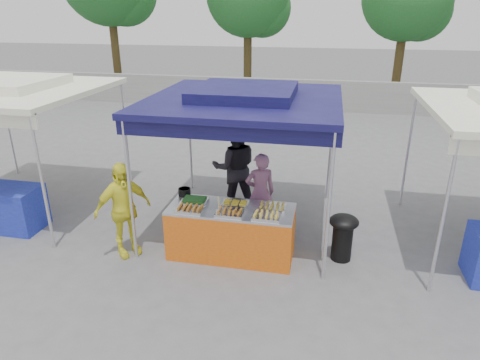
% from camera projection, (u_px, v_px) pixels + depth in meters
% --- Properties ---
extents(ground_plane, '(80.00, 80.00, 0.00)m').
position_uv_depth(ground_plane, '(233.00, 251.00, 7.17)').
color(ground_plane, slate).
extents(back_wall, '(40.00, 0.25, 1.20)m').
position_uv_depth(back_wall, '(293.00, 94.00, 16.93)').
color(back_wall, gray).
rests_on(back_wall, ground_plane).
extents(main_canopy, '(3.20, 3.20, 2.57)m').
position_uv_depth(main_canopy, '(244.00, 99.00, 7.16)').
color(main_canopy, silver).
rests_on(main_canopy, ground_plane).
extents(neighbor_stall_left, '(3.20, 3.20, 2.57)m').
position_uv_depth(neighbor_stall_left, '(3.00, 135.00, 7.93)').
color(neighbor_stall_left, silver).
rests_on(neighbor_stall_left, ground_plane).
extents(vendor_table, '(2.00, 0.80, 0.85)m').
position_uv_depth(vendor_table, '(231.00, 232.00, 6.92)').
color(vendor_table, '#CF5812').
rests_on(vendor_table, ground_plane).
extents(food_tray_fl, '(0.42, 0.30, 0.07)m').
position_uv_depth(food_tray_fl, '(190.00, 209.00, 6.64)').
color(food_tray_fl, silver).
rests_on(food_tray_fl, vendor_table).
extents(food_tray_fm, '(0.42, 0.30, 0.07)m').
position_uv_depth(food_tray_fm, '(230.00, 213.00, 6.52)').
color(food_tray_fm, silver).
rests_on(food_tray_fm, vendor_table).
extents(food_tray_fr, '(0.42, 0.30, 0.07)m').
position_uv_depth(food_tray_fr, '(266.00, 216.00, 6.41)').
color(food_tray_fr, silver).
rests_on(food_tray_fr, vendor_table).
extents(food_tray_bl, '(0.42, 0.30, 0.07)m').
position_uv_depth(food_tray_bl, '(195.00, 201.00, 6.93)').
color(food_tray_bl, silver).
rests_on(food_tray_bl, vendor_table).
extents(food_tray_bm, '(0.42, 0.30, 0.07)m').
position_uv_depth(food_tray_bm, '(235.00, 204.00, 6.83)').
color(food_tray_bm, silver).
rests_on(food_tray_bm, vendor_table).
extents(food_tray_br, '(0.42, 0.30, 0.07)m').
position_uv_depth(food_tray_br, '(272.00, 207.00, 6.70)').
color(food_tray_br, silver).
rests_on(food_tray_br, vendor_table).
extents(cooking_pot, '(0.21, 0.21, 0.12)m').
position_uv_depth(cooking_pot, '(184.00, 192.00, 7.20)').
color(cooking_pot, black).
rests_on(cooking_pot, vendor_table).
extents(skewer_cup, '(0.08, 0.08, 0.10)m').
position_uv_depth(skewer_cup, '(218.00, 212.00, 6.52)').
color(skewer_cup, silver).
rests_on(skewer_cup, vendor_table).
extents(wok_burner, '(0.46, 0.46, 0.78)m').
position_uv_depth(wok_burner, '(343.00, 233.00, 6.78)').
color(wok_burner, black).
rests_on(wok_burner, ground_plane).
extents(crate_left, '(0.46, 0.32, 0.27)m').
position_uv_depth(crate_left, '(225.00, 228.00, 7.63)').
color(crate_left, '#1524AD').
rests_on(crate_left, ground_plane).
extents(crate_right, '(0.55, 0.38, 0.33)m').
position_uv_depth(crate_right, '(255.00, 231.00, 7.47)').
color(crate_right, '#1524AD').
rests_on(crate_right, ground_plane).
extents(crate_stacked, '(0.53, 0.37, 0.32)m').
position_uv_depth(crate_stacked, '(255.00, 214.00, 7.35)').
color(crate_stacked, '#1524AD').
rests_on(crate_stacked, crate_right).
extents(vendor_woman, '(0.63, 0.52, 1.48)m').
position_uv_depth(vendor_woman, '(260.00, 193.00, 7.59)').
color(vendor_woman, '#935D7F').
rests_on(vendor_woman, ground_plane).
extents(helper_man, '(1.05, 0.92, 1.83)m').
position_uv_depth(helper_man, '(235.00, 167.00, 8.28)').
color(helper_man, black).
rests_on(helper_man, ground_plane).
extents(customer_person, '(0.92, 0.95, 1.59)m').
position_uv_depth(customer_person, '(123.00, 210.00, 6.82)').
color(customer_person, yellow).
rests_on(customer_person, ground_plane).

